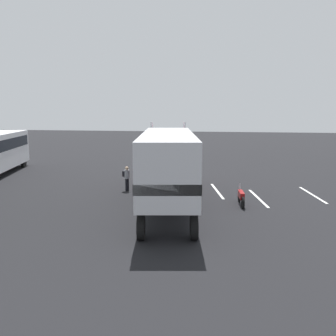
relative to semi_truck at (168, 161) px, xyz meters
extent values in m
plane|color=black|center=(7.02, 0.80, -2.52)|extent=(120.00, 120.00, 0.00)
cube|color=silver|center=(3.97, -2.70, -2.52)|extent=(4.35, 1.01, 0.01)
cube|color=silver|center=(2.43, -5.22, -2.52)|extent=(4.37, 0.89, 0.01)
cube|color=silver|center=(3.85, -8.71, -2.52)|extent=(4.38, 0.79, 0.01)
cube|color=#B21919|center=(6.76, 1.02, -0.82)|extent=(2.16, 2.74, 1.20)
cube|color=#B21919|center=(5.18, 0.78, -0.32)|extent=(1.76, 2.68, 2.20)
cube|color=silver|center=(7.69, 1.16, -0.82)|extent=(0.40, 2.09, 1.08)
cube|color=black|center=(6.76, 1.02, -0.76)|extent=(2.16, 2.78, 0.36)
cylinder|color=silver|center=(4.47, 1.79, 0.28)|extent=(0.18, 0.18, 3.40)
cylinder|color=silver|center=(4.80, -0.39, 0.28)|extent=(0.18, 0.18, 3.40)
cube|color=silver|center=(-1.10, -0.17, 0.23)|extent=(10.77, 4.15, 2.80)
cube|color=black|center=(-1.10, -0.17, -0.19)|extent=(10.78, 4.19, 0.44)
cylinder|color=silver|center=(5.40, 2.13, -1.57)|extent=(1.38, 0.83, 0.64)
cylinder|color=black|center=(6.89, 2.16, -1.97)|extent=(1.13, 0.46, 1.10)
cylinder|color=black|center=(7.22, -0.02, -1.97)|extent=(1.13, 0.46, 1.10)
cylinder|color=black|center=(4.62, 1.81, -1.97)|extent=(1.13, 0.46, 1.10)
cylinder|color=black|center=(4.95, -0.37, -1.97)|extent=(1.13, 0.46, 1.10)
cylinder|color=black|center=(-0.28, 1.06, -1.97)|extent=(1.13, 0.46, 1.10)
cylinder|color=black|center=(0.05, -1.11, -1.97)|extent=(1.13, 0.46, 1.10)
cylinder|color=black|center=(-5.47, 0.27, -1.97)|extent=(1.13, 0.46, 1.10)
cylinder|color=black|center=(-5.14, -1.90, -1.97)|extent=(1.13, 0.46, 1.10)
cylinder|color=black|center=(3.24, 3.22, -2.11)|extent=(0.18, 0.18, 0.82)
cylinder|color=black|center=(3.09, 3.24, -2.11)|extent=(0.18, 0.18, 0.82)
cylinder|color=gray|center=(3.17, 3.23, -1.41)|extent=(0.34, 0.34, 0.58)
sphere|color=tan|center=(3.17, 3.23, -1.01)|extent=(0.23, 0.23, 0.23)
cube|color=black|center=(3.20, 3.43, -1.39)|extent=(0.28, 0.20, 0.36)
cylinder|color=black|center=(11.03, 15.34, -2.02)|extent=(1.04, 0.51, 1.00)
cylinder|color=black|center=(1.36, -4.03, -2.19)|extent=(0.67, 0.16, 0.66)
cylinder|color=black|center=(-0.09, -4.16, -2.19)|extent=(0.67, 0.16, 0.66)
cube|color=maroon|center=(0.63, -4.10, -1.91)|extent=(1.12, 0.34, 0.36)
cylinder|color=silver|center=(1.26, -4.04, -1.74)|extent=(0.29, 0.10, 0.69)
camera|label=1|loc=(-19.27, -3.00, 2.85)|focal=37.99mm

